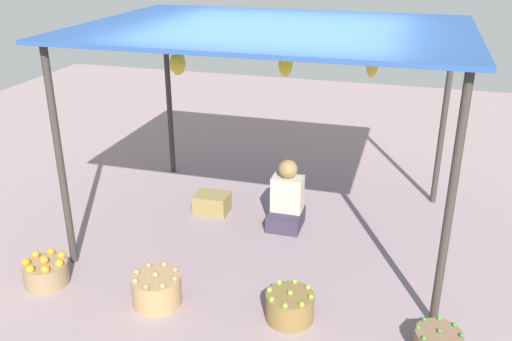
{
  "coord_description": "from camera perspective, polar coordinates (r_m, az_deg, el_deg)",
  "views": [
    {
      "loc": [
        1.37,
        -5.34,
        3.02
      ],
      "look_at": [
        0.0,
        -0.62,
        0.95
      ],
      "focal_mm": 39.3,
      "sensor_mm": 36.0,
      "label": 1
    }
  ],
  "objects": [
    {
      "name": "vendor_person",
      "position": [
        6.22,
        3.15,
        -3.13
      ],
      "size": [
        0.36,
        0.44,
        0.78
      ],
      "color": "#372E41",
      "rests_on": "ground"
    },
    {
      "name": "basket_oranges",
      "position": [
        5.67,
        -20.59,
        -9.6
      ],
      "size": [
        0.41,
        0.41,
        0.28
      ],
      "color": "#8D734F",
      "rests_on": "ground"
    },
    {
      "name": "basket_limes",
      "position": [
        4.88,
        3.45,
        -13.62
      ],
      "size": [
        0.41,
        0.41,
        0.28
      ],
      "color": "olive",
      "rests_on": "ground"
    },
    {
      "name": "ground_plane",
      "position": [
        6.29,
        1.59,
        -5.88
      ],
      "size": [
        14.0,
        14.0,
        0.0
      ],
      "primitive_type": "plane",
      "color": "gray"
    },
    {
      "name": "wooden_crate_near_vendor",
      "position": [
        6.61,
        -4.49,
        -3.32
      ],
      "size": [
        0.39,
        0.3,
        0.23
      ],
      "primitive_type": "cube",
      "color": "olive",
      "rests_on": "ground"
    },
    {
      "name": "market_stall_structure",
      "position": [
        5.6,
        1.79,
        13.11
      ],
      "size": [
        3.76,
        2.73,
        2.21
      ],
      "color": "#38332D",
      "rests_on": "ground"
    },
    {
      "name": "basket_potatoes",
      "position": [
        5.12,
        -10.09,
        -11.81
      ],
      "size": [
        0.44,
        0.44,
        0.32
      ],
      "color": "#A68053",
      "rests_on": "ground"
    }
  ]
}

